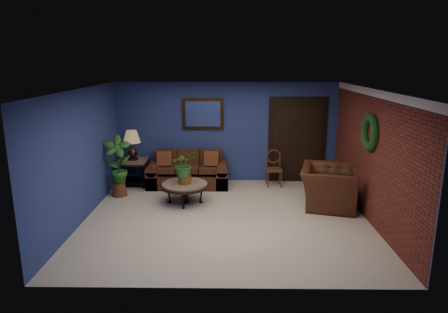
{
  "coord_description": "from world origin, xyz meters",
  "views": [
    {
      "loc": [
        0.05,
        -7.35,
        3.03
      ],
      "look_at": [
        -0.05,
        0.55,
        1.1
      ],
      "focal_mm": 32.0,
      "sensor_mm": 36.0,
      "label": 1
    }
  ],
  "objects_px": {
    "side_chair": "(274,166)",
    "end_table": "(133,166)",
    "armchair": "(328,187)",
    "table_lamp": "(132,142)",
    "coffee_table": "(185,186)",
    "sofa": "(189,174)"
  },
  "relations": [
    {
      "from": "end_table",
      "to": "table_lamp",
      "type": "height_order",
      "value": "table_lamp"
    },
    {
      "from": "coffee_table",
      "to": "end_table",
      "type": "relative_size",
      "value": 1.45
    },
    {
      "from": "end_table",
      "to": "table_lamp",
      "type": "bearing_deg",
      "value": 0.0
    },
    {
      "from": "side_chair",
      "to": "end_table",
      "type": "bearing_deg",
      "value": -179.48
    },
    {
      "from": "table_lamp",
      "to": "armchair",
      "type": "bearing_deg",
      "value": -16.82
    },
    {
      "from": "table_lamp",
      "to": "side_chair",
      "type": "height_order",
      "value": "table_lamp"
    },
    {
      "from": "armchair",
      "to": "side_chair",
      "type": "bearing_deg",
      "value": 50.03
    },
    {
      "from": "coffee_table",
      "to": "end_table",
      "type": "bearing_deg",
      "value": 138.59
    },
    {
      "from": "coffee_table",
      "to": "side_chair",
      "type": "bearing_deg",
      "value": 32.32
    },
    {
      "from": "sofa",
      "to": "table_lamp",
      "type": "bearing_deg",
      "value": -179.0
    },
    {
      "from": "end_table",
      "to": "side_chair",
      "type": "distance_m",
      "value": 3.45
    },
    {
      "from": "end_table",
      "to": "armchair",
      "type": "distance_m",
      "value": 4.65
    },
    {
      "from": "side_chair",
      "to": "armchair",
      "type": "distance_m",
      "value": 1.73
    },
    {
      "from": "end_table",
      "to": "side_chair",
      "type": "relative_size",
      "value": 0.81
    },
    {
      "from": "side_chair",
      "to": "armchair",
      "type": "bearing_deg",
      "value": -55.16
    },
    {
      "from": "sofa",
      "to": "side_chair",
      "type": "height_order",
      "value": "same"
    },
    {
      "from": "sofa",
      "to": "table_lamp",
      "type": "xyz_separation_m",
      "value": [
        -1.35,
        -0.02,
        0.81
      ]
    },
    {
      "from": "coffee_table",
      "to": "table_lamp",
      "type": "relative_size",
      "value": 1.49
    },
    {
      "from": "sofa",
      "to": "armchair",
      "type": "xyz_separation_m",
      "value": [
        3.1,
        -1.37,
        0.13
      ]
    },
    {
      "from": "side_chair",
      "to": "armchair",
      "type": "relative_size",
      "value": 0.68
    },
    {
      "from": "sofa",
      "to": "table_lamp",
      "type": "distance_m",
      "value": 1.58
    },
    {
      "from": "armchair",
      "to": "end_table",
      "type": "bearing_deg",
      "value": 87.81
    }
  ]
}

